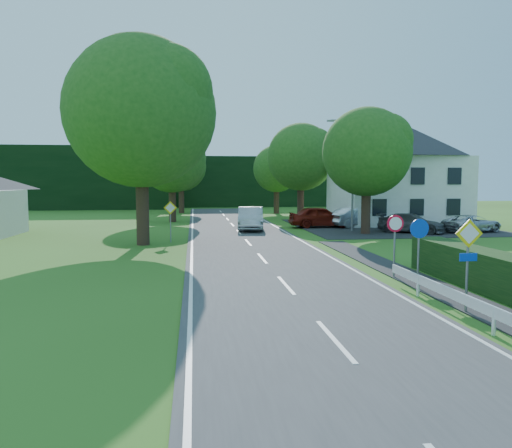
{
  "coord_description": "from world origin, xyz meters",
  "views": [
    {
      "loc": [
        -3.12,
        -4.68,
        3.63
      ],
      "look_at": [
        -0.21,
        18.66,
        1.59
      ],
      "focal_mm": 35.0,
      "sensor_mm": 36.0,
      "label": 1
    }
  ],
  "objects": [
    {
      "name": "road",
      "position": [
        0.0,
        20.0,
        0.02
      ],
      "size": [
        7.0,
        80.0,
        0.04
      ],
      "primitive_type": "cube",
      "color": "#3A393C",
      "rests_on": "ground"
    },
    {
      "name": "parking_pad",
      "position": [
        12.0,
        33.0,
        0.02
      ],
      "size": [
        14.0,
        16.0,
        0.04
      ],
      "primitive_type": "cube",
      "color": "#262629",
      "rests_on": "ground"
    },
    {
      "name": "line_edge_left",
      "position": [
        -3.25,
        20.0,
        0.04
      ],
      "size": [
        0.12,
        80.0,
        0.01
      ],
      "primitive_type": "cube",
      "color": "white",
      "rests_on": "road"
    },
    {
      "name": "line_edge_right",
      "position": [
        3.25,
        20.0,
        0.04
      ],
      "size": [
        0.12,
        80.0,
        0.01
      ],
      "primitive_type": "cube",
      "color": "white",
      "rests_on": "road"
    },
    {
      "name": "line_centre",
      "position": [
        0.0,
        20.0,
        0.04
      ],
      "size": [
        0.12,
        80.0,
        0.01
      ],
      "primitive_type": null,
      "color": "white",
      "rests_on": "road"
    },
    {
      "name": "tree_main",
      "position": [
        -6.0,
        24.0,
        5.82
      ],
      "size": [
        9.4,
        9.4,
        11.64
      ],
      "primitive_type": null,
      "color": "#215118",
      "rests_on": "ground"
    },
    {
      "name": "tree_left_far",
      "position": [
        -5.0,
        40.0,
        4.29
      ],
      "size": [
        7.0,
        7.0,
        8.58
      ],
      "primitive_type": null,
      "color": "#215118",
      "rests_on": "ground"
    },
    {
      "name": "tree_right_far",
      "position": [
        7.0,
        42.0,
        4.54
      ],
      "size": [
        7.4,
        7.4,
        9.09
      ],
      "primitive_type": null,
      "color": "#215118",
      "rests_on": "ground"
    },
    {
      "name": "tree_left_back",
      "position": [
        -4.5,
        52.0,
        4.04
      ],
      "size": [
        6.6,
        6.6,
        8.07
      ],
      "primitive_type": null,
      "color": "#215118",
      "rests_on": "ground"
    },
    {
      "name": "tree_right_back",
      "position": [
        6.0,
        50.0,
        3.78
      ],
      "size": [
        6.2,
        6.2,
        7.56
      ],
      "primitive_type": null,
      "color": "#215118",
      "rests_on": "ground"
    },
    {
      "name": "tree_right_mid",
      "position": [
        8.5,
        28.0,
        4.29
      ],
      "size": [
        7.0,
        7.0,
        8.58
      ],
      "primitive_type": null,
      "color": "#215118",
      "rests_on": "ground"
    },
    {
      "name": "treeline_right",
      "position": [
        8.0,
        66.0,
        3.5
      ],
      "size": [
        30.0,
        5.0,
        7.0
      ],
      "primitive_type": "cube",
      "color": "black",
      "rests_on": "ground"
    },
    {
      "name": "house_white",
      "position": [
        14.0,
        36.0,
        4.41
      ],
      "size": [
        10.6,
        8.4,
        8.6
      ],
      "color": "silver",
      "rests_on": "ground"
    },
    {
      "name": "streetlight",
      "position": [
        8.06,
        30.0,
        4.46
      ],
      "size": [
        2.03,
        0.18,
        8.0
      ],
      "color": "slate",
      "rests_on": "ground"
    },
    {
      "name": "sign_priority_right",
      "position": [
        4.3,
        7.98,
        1.8
      ],
      "size": [
        0.78,
        0.09,
        2.59
      ],
      "color": "slate",
      "rests_on": "ground"
    },
    {
      "name": "sign_roundabout",
      "position": [
        4.3,
        10.98,
        1.67
      ],
      "size": [
        0.64,
        0.08,
        2.37
      ],
      "color": "slate",
      "rests_on": "ground"
    },
    {
      "name": "sign_speed_limit",
      "position": [
        4.3,
        12.97,
        1.77
      ],
      "size": [
        0.64,
        0.11,
        2.37
      ],
      "color": "slate",
      "rests_on": "ground"
    },
    {
      "name": "sign_priority_left",
      "position": [
        -4.5,
        24.98,
        1.72
      ],
      "size": [
        0.78,
        0.09,
        2.44
      ],
      "color": "slate",
      "rests_on": "ground"
    },
    {
      "name": "moving_car",
      "position": [
        0.99,
        31.49,
        0.88
      ],
      "size": [
        2.33,
        5.25,
        1.67
      ],
      "primitive_type": "imported",
      "rotation": [
        0.0,
        0.0,
        -0.11
      ],
      "color": "#B6B5BA",
      "rests_on": "road"
    },
    {
      "name": "motorcycle",
      "position": [
        1.2,
        33.37,
        0.54
      ],
      "size": [
        1.02,
        1.98,
        0.99
      ],
      "primitive_type": "imported",
      "rotation": [
        0.0,
        0.0,
        0.2
      ],
      "color": "black",
      "rests_on": "road"
    },
    {
      "name": "parked_car_red",
      "position": [
        6.6,
        33.0,
        0.85
      ],
      "size": [
        4.82,
        2.03,
        1.63
      ],
      "primitive_type": "imported",
      "rotation": [
        0.0,
        0.0,
        1.59
      ],
      "color": "maroon",
      "rests_on": "parking_pad"
    },
    {
      "name": "parked_car_silver_a",
      "position": [
        9.47,
        32.9,
        0.79
      ],
      "size": [
        4.79,
        3.1,
        1.49
      ],
      "primitive_type": "imported",
      "rotation": [
        0.0,
        0.0,
        1.94
      ],
      "color": "silver",
      "rests_on": "parking_pad"
    },
    {
      "name": "parked_car_grey",
      "position": [
        11.85,
        28.19,
        0.7
      ],
      "size": [
        4.78,
        4.16,
        1.32
      ],
      "primitive_type": "imported",
      "rotation": [
        0.0,
        0.0,
        0.95
      ],
      "color": "#48474C",
      "rests_on": "parking_pad"
    },
    {
      "name": "parked_car_silver_b",
      "position": [
        16.25,
        28.0,
        0.64
      ],
      "size": [
        4.75,
        3.22,
        1.21
      ],
      "primitive_type": "imported",
      "rotation": [
        0.0,
        0.0,
        1.88
      ],
      "color": "#BAB9C1",
      "rests_on": "parking_pad"
    },
    {
      "name": "parasol",
      "position": [
        10.31,
        35.0,
        0.97
      ],
      "size": [
        2.71,
        2.73,
        1.87
      ],
      "primitive_type": "imported",
      "rotation": [
        0.0,
        0.0,
        -0.43
      ],
      "color": "#D44211",
      "rests_on": "parking_pad"
    }
  ]
}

